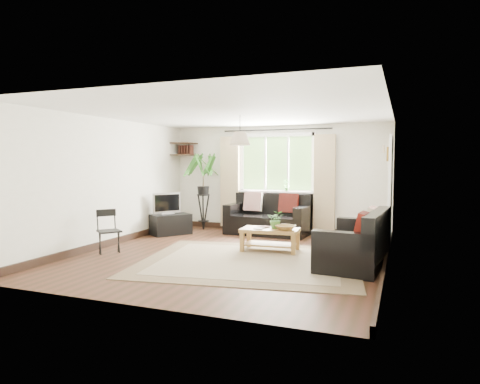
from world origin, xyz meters
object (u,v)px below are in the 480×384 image
at_px(sofa_back, 268,215).
at_px(sofa_right, 354,239).
at_px(coffee_table, 270,240).
at_px(palm_stand, 203,191).
at_px(folding_chair, 109,232).
at_px(tv_stand, 171,224).

distance_m(sofa_back, sofa_right, 3.03).
height_order(sofa_back, sofa_right, sofa_back).
relative_size(sofa_right, coffee_table, 1.71).
bearing_deg(palm_stand, folding_chair, -96.78).
bearing_deg(coffee_table, palm_stand, 140.36).
bearing_deg(sofa_right, folding_chair, -75.77).
bearing_deg(palm_stand, sofa_right, -32.04).
distance_m(sofa_back, coffee_table, 1.82).
relative_size(sofa_right, tv_stand, 2.07).
distance_m(coffee_table, folding_chair, 2.80).
height_order(sofa_back, tv_stand, sofa_back).
bearing_deg(tv_stand, sofa_right, -73.97).
height_order(sofa_right, coffee_table, sofa_right).
bearing_deg(sofa_back, sofa_right, -43.74).
xyz_separation_m(sofa_back, coffee_table, (0.58, -1.72, -0.21)).
bearing_deg(palm_stand, tv_stand, -112.21).
relative_size(sofa_back, sofa_right, 1.03).
bearing_deg(sofa_back, palm_stand, 179.69).
distance_m(sofa_right, folding_chair, 4.09).
xyz_separation_m(sofa_back, folding_chair, (-1.96, -2.88, -0.04)).
height_order(palm_stand, folding_chair, palm_stand).
bearing_deg(coffee_table, sofa_right, -18.21).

